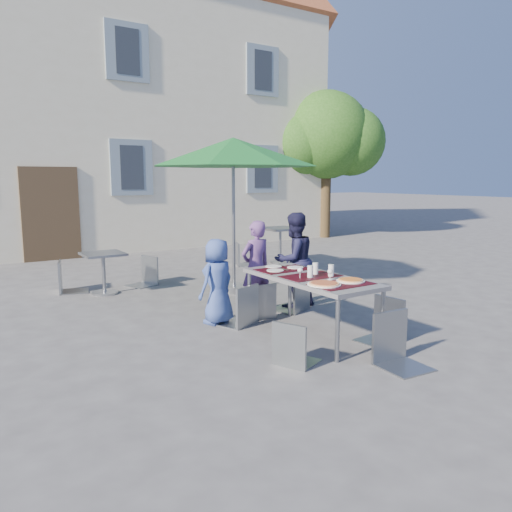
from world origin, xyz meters
TOP-DOWN VIEW (x-y plane):
  - ground at (0.00, 0.00)m, footprint 90.00×90.00m
  - building at (-0.00, 11.50)m, footprint 13.60×8.20m
  - tree at (6.55, 7.54)m, footprint 3.60×3.00m
  - dining_table at (-0.55, -0.36)m, footprint 0.80×1.85m
  - pizza_near_left at (-0.76, -0.85)m, footprint 0.38×0.38m
  - pizza_near_right at (-0.38, -0.87)m, footprint 0.33×0.33m
  - glassware at (-0.50, -0.43)m, footprint 0.45×0.41m
  - place_settings at (-0.55, 0.25)m, footprint 0.61×0.47m
  - child_0 at (-1.25, 0.74)m, footprint 0.65×0.53m
  - child_1 at (-0.53, 0.90)m, footprint 0.52×0.36m
  - child_2 at (0.16, 0.90)m, footprint 0.72×0.45m
  - chair_0 at (-1.04, 0.49)m, footprint 0.59×0.60m
  - chair_1 at (-0.65, 0.63)m, footprint 0.47×0.47m
  - chair_2 at (0.01, 0.66)m, footprint 0.60×0.60m
  - chair_3 at (-1.33, -1.04)m, footprint 0.52×0.52m
  - chair_4 at (0.08, -0.98)m, footprint 0.48×0.48m
  - chair_5 at (-0.42, -1.62)m, footprint 0.50×0.51m
  - patio_umbrella at (-0.09, 2.26)m, footprint 2.79×2.79m
  - cafe_table_0 at (-2.02, 3.30)m, footprint 0.65×0.65m
  - bg_chair_l_0 at (-2.52, 3.77)m, footprint 0.57×0.56m
  - bg_chair_r_0 at (-1.17, 3.61)m, footprint 0.56×0.56m
  - cafe_table_1 at (2.26, 4.16)m, footprint 0.77×0.77m
  - bg_chair_l_1 at (1.38, 4.40)m, footprint 0.56×0.56m
  - bg_chair_r_1 at (2.67, 4.28)m, footprint 0.58×0.58m

SIDE VIEW (x-z plane):
  - ground at x=0.00m, z-range 0.00..0.00m
  - cafe_table_0 at x=-2.02m, z-range 0.11..0.81m
  - chair_3 at x=-1.33m, z-range 0.07..0.97m
  - chair_1 at x=-0.65m, z-range 0.08..1.03m
  - bg_chair_l_1 at x=1.38m, z-range 0.08..1.06m
  - child_0 at x=-1.25m, z-range 0.00..1.15m
  - chair_4 at x=0.08m, z-range 0.09..1.07m
  - bg_chair_r_0 at x=-1.17m, z-range 0.09..1.08m
  - cafe_table_1 at x=2.26m, z-range 0.18..1.00m
  - bg_chair_r_1 at x=2.67m, z-range 0.09..1.11m
  - chair_2 at x=0.01m, z-range 0.09..1.12m
  - chair_0 at x=-1.04m, z-range 0.09..1.13m
  - bg_chair_l_0 at x=-2.52m, z-range 0.09..1.13m
  - chair_5 at x=-0.42m, z-range 0.10..1.15m
  - child_1 at x=-0.53m, z-range 0.00..1.34m
  - dining_table at x=-0.55m, z-range 0.32..1.07m
  - child_2 at x=0.16m, z-range 0.00..1.43m
  - place_settings at x=-0.55m, z-range 0.76..0.77m
  - pizza_near_right at x=-0.38m, z-range 0.75..0.78m
  - pizza_near_left at x=-0.76m, z-range 0.75..0.78m
  - glassware at x=-0.50m, z-range 0.75..0.90m
  - patio_umbrella at x=-0.09m, z-range 1.04..3.64m
  - tree at x=6.55m, z-range 0.90..5.60m
  - building at x=0.00m, z-range -0.70..10.40m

